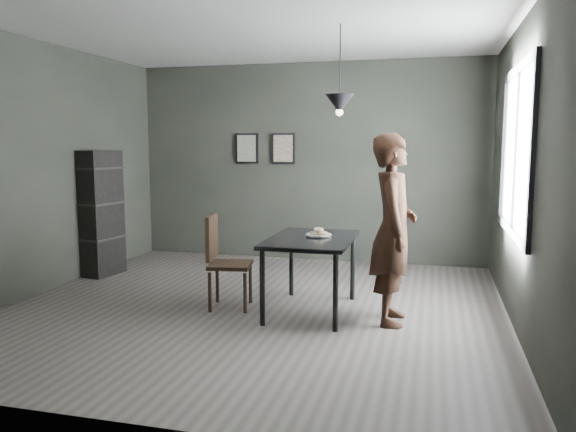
% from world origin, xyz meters
% --- Properties ---
extents(ground, '(5.00, 5.00, 0.00)m').
position_xyz_m(ground, '(0.00, 0.00, 0.00)').
color(ground, '#373330').
rests_on(ground, ground).
extents(back_wall, '(5.00, 0.10, 2.80)m').
position_xyz_m(back_wall, '(0.00, 2.50, 1.40)').
color(back_wall, black).
rests_on(back_wall, ground).
extents(ceiling, '(5.00, 5.00, 0.02)m').
position_xyz_m(ceiling, '(0.00, 0.00, 2.80)').
color(ceiling, silver).
rests_on(ceiling, ground).
extents(window_assembly, '(0.04, 1.96, 1.56)m').
position_xyz_m(window_assembly, '(2.47, 0.20, 1.60)').
color(window_assembly, white).
rests_on(window_assembly, ground).
extents(cafe_table, '(0.80, 1.20, 0.75)m').
position_xyz_m(cafe_table, '(0.60, 0.00, 0.67)').
color(cafe_table, black).
rests_on(cafe_table, ground).
extents(white_plate, '(0.23, 0.23, 0.01)m').
position_xyz_m(white_plate, '(0.65, 0.10, 0.76)').
color(white_plate, white).
rests_on(white_plate, cafe_table).
extents(donut_pile, '(0.19, 0.14, 0.08)m').
position_xyz_m(donut_pile, '(0.65, 0.10, 0.79)').
color(donut_pile, beige).
rests_on(donut_pile, white_plate).
extents(woman, '(0.46, 0.67, 1.77)m').
position_xyz_m(woman, '(1.40, -0.13, 0.88)').
color(woman, black).
rests_on(woman, ground).
extents(wood_chair, '(0.48, 0.48, 0.96)m').
position_xyz_m(wood_chair, '(-0.31, -0.09, 0.54)').
color(wood_chair, black).
rests_on(wood_chair, ground).
extents(shelf_unit, '(0.38, 0.57, 1.59)m').
position_xyz_m(shelf_unit, '(-2.32, 0.90, 0.79)').
color(shelf_unit, black).
rests_on(shelf_unit, ground).
extents(pendant_lamp, '(0.28, 0.28, 0.86)m').
position_xyz_m(pendant_lamp, '(0.85, 0.10, 2.05)').
color(pendant_lamp, black).
rests_on(pendant_lamp, ground).
extents(framed_print_left, '(0.34, 0.04, 0.44)m').
position_xyz_m(framed_print_left, '(-0.90, 2.47, 1.60)').
color(framed_print_left, black).
rests_on(framed_print_left, ground).
extents(framed_print_right, '(0.34, 0.04, 0.44)m').
position_xyz_m(framed_print_right, '(-0.35, 2.47, 1.60)').
color(framed_print_right, black).
rests_on(framed_print_right, ground).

